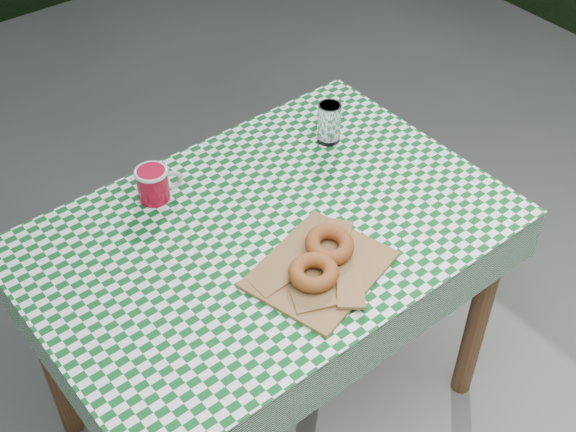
{
  "coord_description": "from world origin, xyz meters",
  "views": [
    {
      "loc": [
        -0.57,
        -1.09,
        2.02
      ],
      "look_at": [
        0.24,
        -0.03,
        0.79
      ],
      "focal_mm": 47.15,
      "sensor_mm": 36.0,
      "label": 1
    }
  ],
  "objects_px": {
    "paper_bag": "(320,269)",
    "drinking_glass": "(329,123)",
    "table": "(270,329)",
    "coffee_mug": "(153,185)"
  },
  "relations": [
    {
      "from": "paper_bag",
      "to": "drinking_glass",
      "type": "height_order",
      "value": "drinking_glass"
    },
    {
      "from": "table",
      "to": "coffee_mug",
      "type": "relative_size",
      "value": 7.21
    },
    {
      "from": "table",
      "to": "drinking_glass",
      "type": "height_order",
      "value": "drinking_glass"
    },
    {
      "from": "paper_bag",
      "to": "coffee_mug",
      "type": "height_order",
      "value": "coffee_mug"
    },
    {
      "from": "table",
      "to": "coffee_mug",
      "type": "xyz_separation_m",
      "value": [
        -0.16,
        0.26,
        0.43
      ]
    },
    {
      "from": "table",
      "to": "drinking_glass",
      "type": "bearing_deg",
      "value": 26.53
    },
    {
      "from": "coffee_mug",
      "to": "table",
      "type": "bearing_deg",
      "value": -42.11
    },
    {
      "from": "coffee_mug",
      "to": "drinking_glass",
      "type": "bearing_deg",
      "value": 8.0
    },
    {
      "from": "table",
      "to": "paper_bag",
      "type": "xyz_separation_m",
      "value": [
        0.01,
        -0.19,
        0.39
      ]
    },
    {
      "from": "paper_bag",
      "to": "coffee_mug",
      "type": "relative_size",
      "value": 1.93
    }
  ]
}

